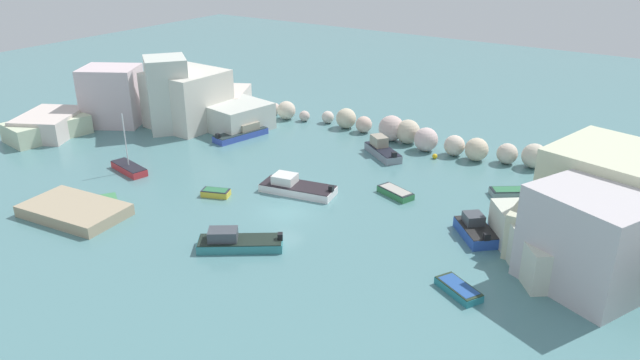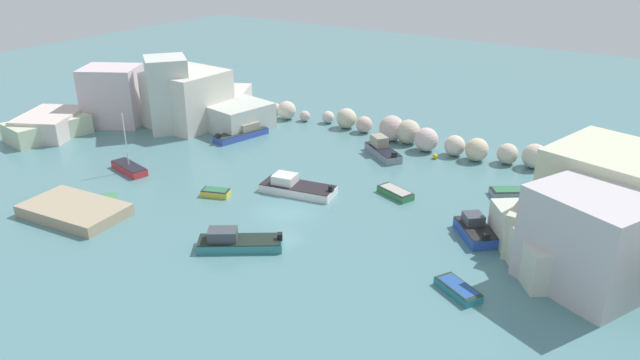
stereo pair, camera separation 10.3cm
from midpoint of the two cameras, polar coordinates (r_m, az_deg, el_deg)
The scene contains 16 objects.
cove_water at distance 48.59m, azimuth -3.25°, elevation -3.03°, with size 160.00×160.00×0.00m, color slate.
cliff_headland_left at distance 70.47m, azimuth -14.68°, elevation 6.95°, with size 23.04×25.44×8.05m.
rock_breakwater at distance 62.43m, azimuth 11.13°, elevation 3.80°, with size 39.18×4.12×2.79m.
stone_dock at distance 51.55m, azimuth -22.02°, elevation -2.64°, with size 8.07×4.72×0.91m, color tan.
channel_buoy at distance 60.29m, azimuth 10.81°, elevation 2.20°, with size 0.51×0.51×0.51m, color gold.
moored_boat_0 at distance 51.83m, azimuth -2.24°, elevation -0.65°, with size 6.73×3.55×1.47m.
moored_boat_1 at distance 65.61m, azimuth -7.25°, elevation 4.42°, with size 3.15×6.36×1.47m.
moored_boat_2 at distance 58.83m, azimuth -17.44°, elevation 1.10°, with size 4.57×2.32×5.60m.
moored_boat_3 at distance 52.46m, azimuth -19.14°, elevation -2.00°, with size 3.01×2.58×0.50m.
moored_boat_4 at distance 39.39m, azimuth 12.92°, elevation -9.97°, with size 3.43×2.69×0.56m.
moored_boat_5 at distance 60.25m, azimuth 5.91°, elevation 2.86°, with size 5.09×4.29×1.81m.
moored_boat_6 at distance 53.70m, azimuth 17.40°, elevation -1.11°, with size 3.33×2.94×0.59m.
moored_boat_7 at distance 43.56m, azimuth -7.79°, elevation -5.76°, with size 5.99×5.03×1.49m.
moored_boat_8 at distance 46.05m, azimuth 14.45°, elevation -4.57°, with size 4.17×4.31×1.59m.
moored_boat_9 at distance 51.93m, azimuth -9.71°, elevation -1.17°, with size 2.58×1.88×0.59m.
moored_boat_10 at distance 51.61m, azimuth 7.16°, elevation -1.17°, with size 3.52×2.36×0.59m.
Camera 2 is at (26.54, -34.58, 21.48)m, focal length 34.05 mm.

